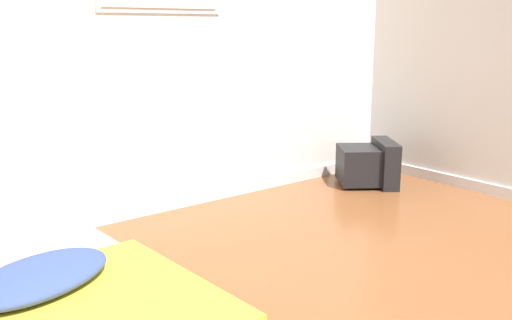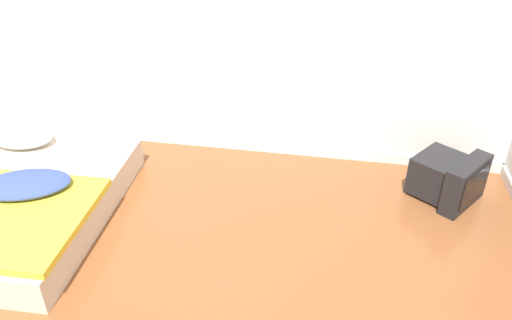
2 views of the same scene
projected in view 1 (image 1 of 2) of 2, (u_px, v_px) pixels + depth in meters
The scene contains 2 objects.
wall_back at pixel (58, 28), 3.45m from camera, with size 8.22×0.08×2.60m.
crt_tv at pixel (369, 164), 4.78m from camera, with size 0.62×0.61×0.37m.
Camera 1 is at (-1.25, -0.57, 1.30)m, focal length 40.00 mm.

